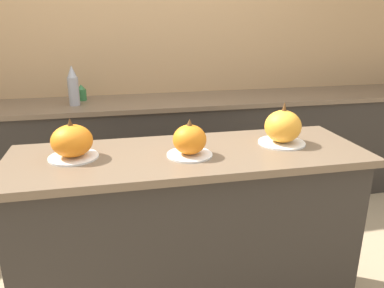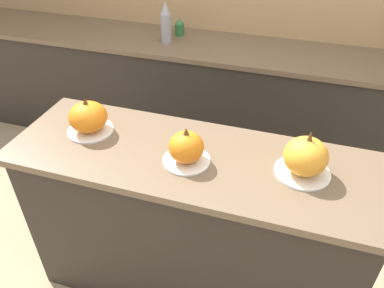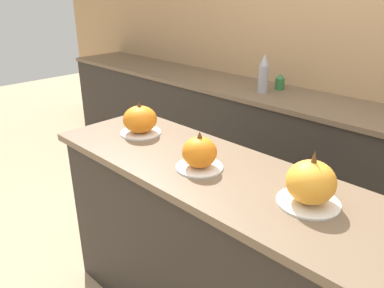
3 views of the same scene
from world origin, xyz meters
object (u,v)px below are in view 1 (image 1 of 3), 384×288
Objects in this scene: pumpkin_cake_left at (72,142)px; bottle_short at (82,93)px; pumpkin_cake_center at (190,141)px; pumpkin_cake_right at (283,128)px; bottle_tall at (73,86)px.

bottle_short is (-0.05, 1.44, -0.05)m from pumpkin_cake_left.
pumpkin_cake_center is 1.62× the size of bottle_short.
pumpkin_cake_right is (0.98, -0.01, 0.01)m from pumpkin_cake_left.
bottle_short is (-0.56, 1.51, -0.04)m from pumpkin_cake_center.
pumpkin_cake_center is at bearing -171.67° from pumpkin_cake_right.
bottle_short is at bearing 110.21° from pumpkin_cake_center.
bottle_tall is (-0.60, 1.34, 0.04)m from pumpkin_cake_center.
bottle_short is at bearing 125.61° from pumpkin_cake_right.
bottle_short is at bearing 92.03° from pumpkin_cake_left.
pumpkin_cake_right is 1.81× the size of bottle_short.
pumpkin_cake_center is at bearing -69.79° from bottle_short.
bottle_tall is (-1.08, 1.27, 0.03)m from pumpkin_cake_right.
pumpkin_cake_left reaches higher than pumpkin_cake_center.
pumpkin_cake_left is 0.98m from pumpkin_cake_right.
pumpkin_cake_center is 0.69× the size of bottle_tall.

